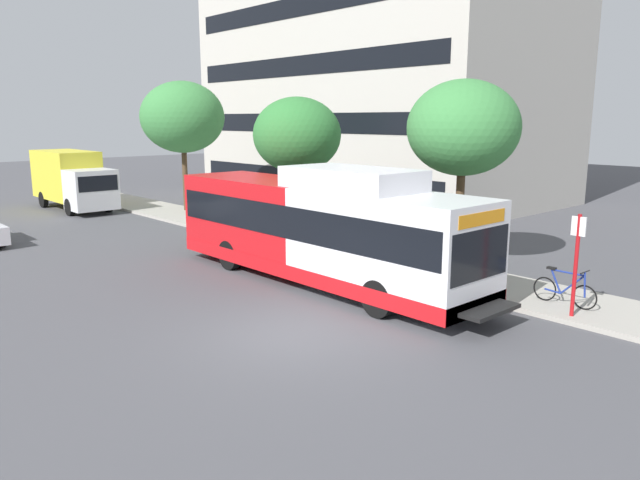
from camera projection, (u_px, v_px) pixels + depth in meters
name	position (u px, v px, depth m)	size (l,w,h in m)	color
ground_plane	(140.00, 273.00, 20.00)	(120.00, 120.00, 0.00)	#4C4C51
sidewalk_curb	(334.00, 250.00, 23.14)	(3.00, 56.00, 0.14)	#A8A399
transit_bus	(319.00, 229.00, 18.48)	(2.58, 12.25, 3.65)	white
bus_stop_sign_pole	(576.00, 258.00, 14.88)	(0.10, 0.36, 2.60)	red
bicycle_parked	(565.00, 290.00, 15.99)	(0.52, 1.76, 1.02)	black
street_tree_near_stop	(463.00, 128.00, 19.49)	(3.65, 3.65, 6.15)	#4C3823
street_tree_mid_block	(297.00, 135.00, 24.83)	(3.64, 3.64, 5.78)	#4C3823
street_tree_far_block	(183.00, 117.00, 31.87)	(4.42, 4.42, 6.86)	#4C3823
box_truck_background	(72.00, 179.00, 33.68)	(2.32, 7.01, 3.25)	silver
lattice_comm_tower	(253.00, 80.00, 52.61)	(1.10, 1.10, 25.38)	#B7B7BC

